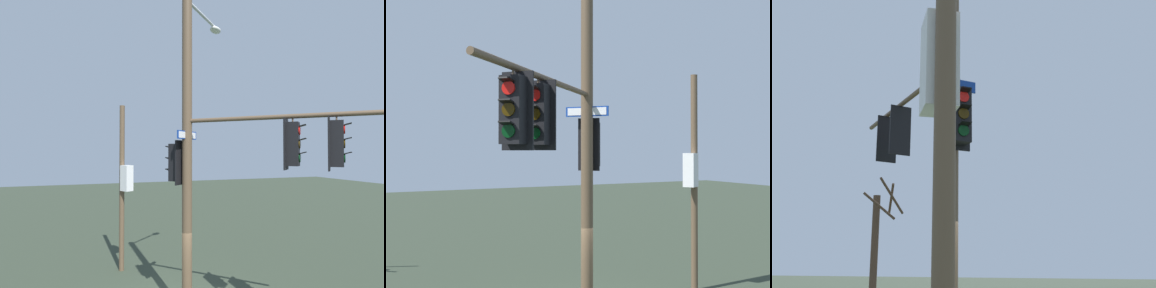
# 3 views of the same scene
# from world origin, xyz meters

# --- Properties ---
(main_signal_pole_assembly) EXTENTS (4.31, 5.73, 9.54)m
(main_signal_pole_assembly) POSITION_xyz_m (1.04, -0.74, 5.06)
(main_signal_pole_assembly) COLOR brown
(main_signal_pole_assembly) RESTS_ON ground
(secondary_pole_assembly) EXTENTS (0.51, 0.65, 6.72)m
(secondary_pole_assembly) POSITION_xyz_m (-0.87, 4.15, 3.50)
(secondary_pole_assembly) COLOR brown
(secondary_pole_assembly) RESTS_ON ground
(bare_tree_across_street) EXTENTS (1.05, 1.64, 4.67)m
(bare_tree_across_street) POSITION_xyz_m (5.36, -7.18, 2.29)
(bare_tree_across_street) COLOR #4A3628
(bare_tree_across_street) RESTS_ON ground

